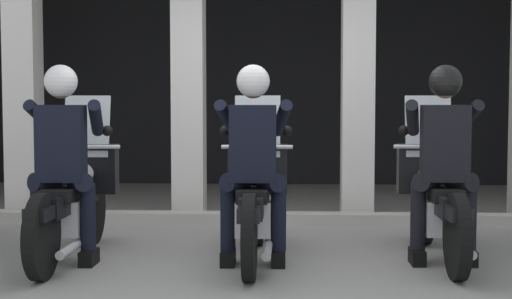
{
  "coord_description": "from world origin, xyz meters",
  "views": [
    {
      "loc": [
        0.31,
        -6.33,
        1.32
      ],
      "look_at": [
        0.0,
        0.12,
        0.89
      ],
      "focal_mm": 53.9,
      "sensor_mm": 36.0,
      "label": 1
    }
  ],
  "objects_px": {
    "motorcycle_left": "(74,198)",
    "police_officer_center": "(253,147)",
    "police_officer_left": "(63,147)",
    "motorcycle_center": "(255,198)",
    "police_officer_right": "(444,147)",
    "motorcycle_right": "(437,197)"
  },
  "relations": [
    {
      "from": "motorcycle_left",
      "to": "motorcycle_right",
      "type": "bearing_deg",
      "value": -11.63
    },
    {
      "from": "motorcycle_center",
      "to": "motorcycle_right",
      "type": "xyz_separation_m",
      "value": [
        1.5,
        0.11,
        0.0
      ]
    },
    {
      "from": "police_officer_left",
      "to": "police_officer_center",
      "type": "relative_size",
      "value": 1.0
    },
    {
      "from": "motorcycle_center",
      "to": "police_officer_center",
      "type": "bearing_deg",
      "value": -104.46
    },
    {
      "from": "motorcycle_left",
      "to": "motorcycle_center",
      "type": "height_order",
      "value": "same"
    },
    {
      "from": "police_officer_left",
      "to": "police_officer_right",
      "type": "relative_size",
      "value": 1.0
    },
    {
      "from": "motorcycle_left",
      "to": "police_officer_center",
      "type": "relative_size",
      "value": 1.29
    },
    {
      "from": "motorcycle_center",
      "to": "police_officer_left",
      "type": "bearing_deg",
      "value": 178.09
    },
    {
      "from": "motorcycle_left",
      "to": "police_officer_right",
      "type": "distance_m",
      "value": 3.04
    },
    {
      "from": "motorcycle_left",
      "to": "police_officer_left",
      "type": "xyz_separation_m",
      "value": [
        -0.0,
        -0.28,
        0.44
      ]
    },
    {
      "from": "police_officer_center",
      "to": "motorcycle_right",
      "type": "xyz_separation_m",
      "value": [
        1.51,
        0.39,
        -0.44
      ]
    },
    {
      "from": "police_officer_right",
      "to": "police_officer_left",
      "type": "bearing_deg",
      "value": 177.64
    },
    {
      "from": "police_officer_left",
      "to": "motorcycle_right",
      "type": "bearing_deg",
      "value": -6.29
    },
    {
      "from": "motorcycle_right",
      "to": "police_officer_right",
      "type": "bearing_deg",
      "value": -95.52
    },
    {
      "from": "motorcycle_left",
      "to": "police_officer_left",
      "type": "relative_size",
      "value": 1.29
    },
    {
      "from": "motorcycle_left",
      "to": "police_officer_left",
      "type": "height_order",
      "value": "police_officer_left"
    },
    {
      "from": "police_officer_center",
      "to": "motorcycle_center",
      "type": "bearing_deg",
      "value": 75.54
    },
    {
      "from": "motorcycle_center",
      "to": "police_officer_right",
      "type": "xyz_separation_m",
      "value": [
        1.5,
        -0.18,
        0.44
      ]
    },
    {
      "from": "motorcycle_left",
      "to": "police_officer_center",
      "type": "distance_m",
      "value": 1.58
    },
    {
      "from": "police_officer_left",
      "to": "police_officer_right",
      "type": "distance_m",
      "value": 3.01
    },
    {
      "from": "police_officer_left",
      "to": "motorcycle_center",
      "type": "relative_size",
      "value": 0.78
    },
    {
      "from": "police_officer_center",
      "to": "police_officer_right",
      "type": "distance_m",
      "value": 1.51
    }
  ]
}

